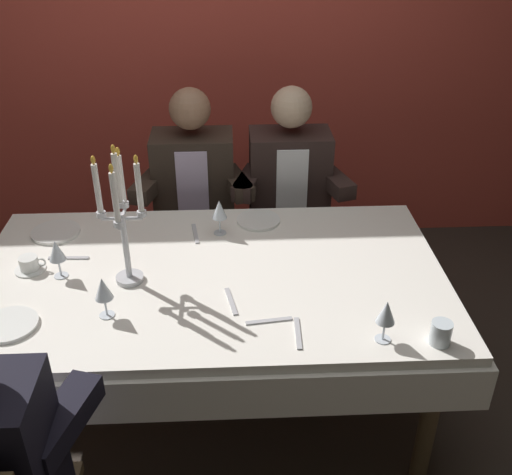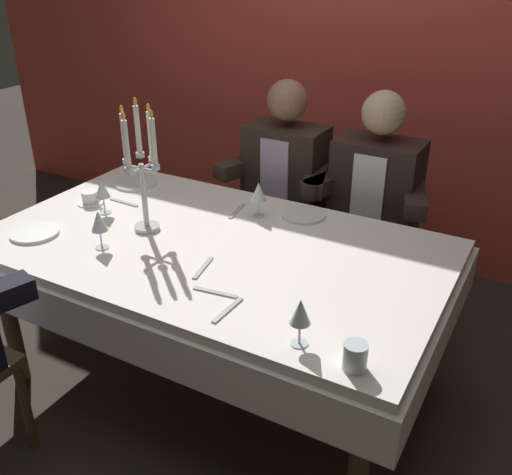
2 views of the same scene
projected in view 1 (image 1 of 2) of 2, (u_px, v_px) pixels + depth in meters
name	position (u px, v px, depth m)	size (l,w,h in m)	color
ground_plane	(216.00, 404.00, 2.79)	(12.00, 12.00, 0.00)	#362D26
back_wall	(211.00, 31.00, 3.53)	(6.00, 0.12, 2.70)	#CD4638
dining_table	(211.00, 297.00, 2.48)	(1.94, 1.14, 0.74)	white
candelabra	(122.00, 220.00, 2.23)	(0.19, 0.19, 0.57)	silver
dinner_plate_0	(258.00, 220.00, 2.78)	(0.20, 0.20, 0.01)	white
dinner_plate_1	(56.00, 232.00, 2.69)	(0.22, 0.22, 0.01)	white
dinner_plate_2	(9.00, 325.00, 2.12)	(0.21, 0.21, 0.01)	white
wine_glass_0	(103.00, 290.00, 2.12)	(0.07, 0.07, 0.16)	silver
wine_glass_1	(386.00, 313.00, 2.00)	(0.07, 0.07, 0.16)	silver
wine_glass_2	(57.00, 252.00, 2.34)	(0.07, 0.07, 0.16)	silver
wine_glass_3	(219.00, 211.00, 2.63)	(0.07, 0.07, 0.16)	silver
water_tumbler_0	(441.00, 333.00, 2.03)	(0.07, 0.07, 0.09)	silver
coffee_cup_0	(29.00, 264.00, 2.42)	(0.13, 0.12, 0.06)	white
fork_0	(231.00, 301.00, 2.25)	(0.17, 0.02, 0.01)	#B7B7BC
fork_1	(195.00, 234.00, 2.68)	(0.17, 0.02, 0.01)	#B7B7BC
fork_2	(298.00, 333.00, 2.09)	(0.17, 0.02, 0.01)	#B7B7BC
fork_3	(68.00, 258.00, 2.51)	(0.17, 0.02, 0.01)	#B7B7BC
fork_4	(269.00, 321.00, 2.15)	(0.17, 0.02, 0.01)	#B7B7BC
seated_diner_1	(194.00, 181.00, 3.17)	(0.63, 0.48, 1.24)	brown
seated_diner_2	(289.00, 179.00, 3.20)	(0.63, 0.48, 1.24)	brown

